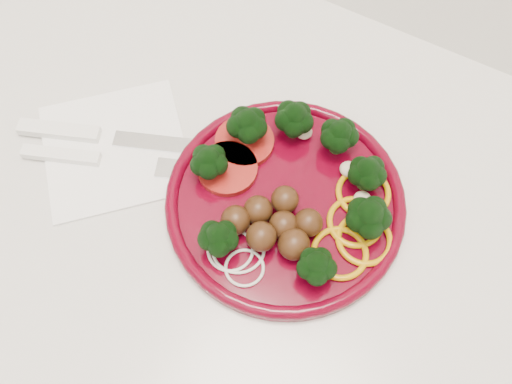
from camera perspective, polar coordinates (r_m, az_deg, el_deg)
The scene contains 5 objects.
counter at distance 1.10m, azimuth -10.94°, elevation -5.74°, with size 2.40×0.60×0.90m.
plate at distance 0.60m, azimuth 3.20°, elevation -0.49°, with size 0.26×0.26×0.06m.
napkin at distance 0.66m, azimuth -13.92°, elevation 4.25°, with size 0.16×0.16×0.00m, color white.
knife at distance 0.67m, azimuth -15.95°, elevation 5.51°, with size 0.23×0.11×0.01m.
fork at distance 0.66m, azimuth -16.92°, elevation 3.29°, with size 0.20×0.10×0.01m.
Camera 1 is at (0.37, 1.46, 1.45)m, focal length 40.00 mm.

